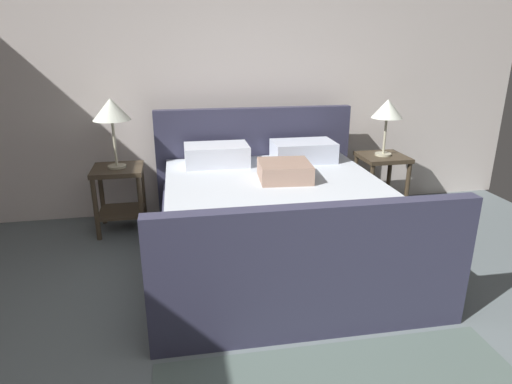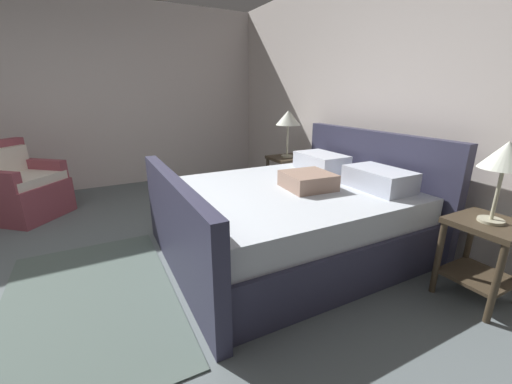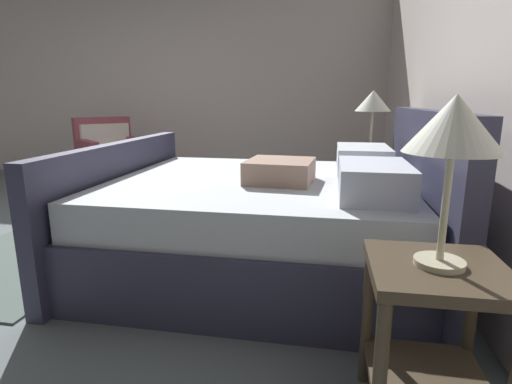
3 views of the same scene
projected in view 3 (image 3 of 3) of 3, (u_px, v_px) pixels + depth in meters
ground_plane at (11, 242)px, 3.29m from camera, size 5.97×6.63×0.02m
wall_back at (472, 59)px, 2.43m from camera, size 6.09×0.12×2.73m
wall_side_left at (154, 83)px, 5.91m from camera, size 0.12×6.75×2.73m
bed at (266, 218)px, 2.71m from camera, size 1.92×2.15×1.07m
nightstand_right at (433, 320)px, 1.35m from camera, size 0.44×0.44×0.60m
table_lamp_right at (454, 129)px, 1.21m from camera, size 0.30×0.30×0.55m
nightstand_left at (368, 178)px, 3.78m from camera, size 0.44×0.44×0.60m
table_lamp_left at (373, 103)px, 3.62m from camera, size 0.32×0.32×0.61m
armchair at (112, 161)px, 5.20m from camera, size 1.02×1.02×0.90m
area_rug at (43, 250)px, 3.06m from camera, size 1.92×1.16×0.01m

